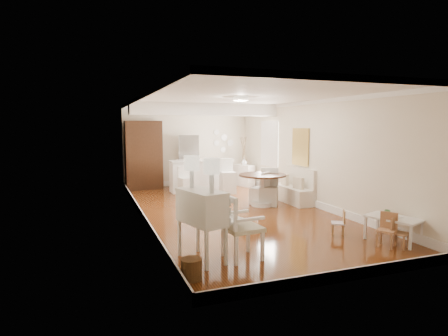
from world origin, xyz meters
TOP-DOWN VIEW (x-y plane):
  - room at (0.04, 0.32)m, footprint 9.00×9.04m
  - secretary_bureau at (-1.70, -3.02)m, footprint 1.11×1.12m
  - gustavian_armchair at (-1.06, -3.16)m, footprint 0.66×0.66m
  - wicker_basket at (-2.05, -3.69)m, footprint 0.30×0.30m
  - kids_table at (1.90, -3.30)m, footprint 0.84×1.06m
  - kids_chair_a at (1.57, -3.49)m, footprint 0.41×0.41m
  - kids_chair_b at (1.19, -2.63)m, footprint 0.34×0.34m
  - kids_chair_c at (1.75, -3.62)m, footprint 0.34×0.34m
  - banquette at (1.99, 0.50)m, footprint 0.52×1.60m
  - dining_table at (0.99, 0.35)m, footprint 1.58×1.58m
  - slip_chair_near at (1.19, 0.36)m, footprint 0.66×0.67m
  - slip_chair_far at (1.01, 0.57)m, footprint 0.60×0.61m
  - breakfast_counter at (0.10, 3.10)m, footprint 2.05×0.65m
  - bar_stool_left at (-0.61, 2.35)m, footprint 0.43×0.43m
  - bar_stool_right at (0.76, 2.39)m, footprint 0.46×0.46m
  - pantry_cabinet at (-1.60, 4.18)m, footprint 1.20×0.60m
  - fridge at (0.30, 4.15)m, footprint 0.75×0.65m
  - sideboard at (1.83, 3.61)m, footprint 0.62×0.87m
  - pencil_cup at (1.95, -3.08)m, footprint 0.11×0.11m
  - branch_vase at (1.84, 3.61)m, footprint 0.23×0.23m

SIDE VIEW (x-z plane):
  - wicker_basket at x=-2.05m, z-range 0.00..0.30m
  - kids_table at x=1.90m, z-range 0.00..0.46m
  - kids_chair_b at x=1.19m, z-range 0.00..0.51m
  - kids_chair_c at x=1.75m, z-range 0.00..0.54m
  - kids_chair_a at x=1.57m, z-range 0.00..0.62m
  - sideboard at x=1.83m, z-range 0.00..0.76m
  - dining_table at x=0.99m, z-range 0.00..0.85m
  - slip_chair_far at x=1.01m, z-range 0.00..0.89m
  - bar_stool_left at x=-0.61m, z-range 0.00..0.91m
  - banquette at x=1.99m, z-range 0.00..0.98m
  - slip_chair_near at x=1.19m, z-range 0.00..1.00m
  - pencil_cup at x=1.95m, z-range 0.46..0.55m
  - breakfast_counter at x=0.10m, z-range 0.00..1.03m
  - gustavian_armchair at x=-1.06m, z-range 0.00..1.05m
  - bar_stool_right at x=0.76m, z-range 0.00..1.10m
  - secretary_bureau at x=-1.70m, z-range 0.00..1.14m
  - branch_vase at x=1.84m, z-range 0.76..0.97m
  - fridge at x=0.30m, z-range 0.00..1.80m
  - pantry_cabinet at x=-1.60m, z-range 0.00..2.30m
  - room at x=0.04m, z-range 0.57..3.39m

